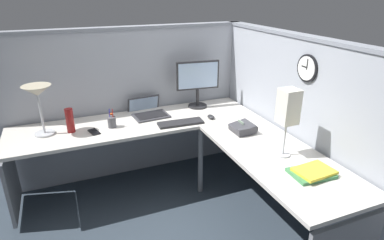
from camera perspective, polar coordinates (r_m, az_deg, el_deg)
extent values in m
plane|color=#2D3842|center=(3.25, -0.06, -14.31)|extent=(6.80, 6.80, 0.00)
cube|color=#999EA8|center=(3.54, -10.97, 2.69)|extent=(2.57, 0.10, 1.55)
cube|color=gray|center=(3.36, -11.97, 15.47)|extent=(2.57, 0.12, 0.03)
cube|color=#999EA8|center=(3.07, 17.09, -0.99)|extent=(0.10, 2.37, 1.55)
cube|color=gray|center=(2.87, 18.90, 13.69)|extent=(0.12, 2.37, 0.03)
cube|color=beige|center=(3.19, -9.54, -0.56)|extent=(2.35, 0.66, 0.03)
cube|color=beige|center=(2.63, 14.69, -6.23)|extent=(0.66, 1.49, 0.03)
cylinder|color=slate|center=(3.23, 1.50, -7.11)|extent=(0.05, 0.05, 0.70)
cube|color=slate|center=(3.33, -29.03, -9.24)|extent=(0.03, 0.58, 0.60)
cylinder|color=#232326|center=(3.54, 0.97, 2.49)|extent=(0.20, 0.20, 0.02)
cylinder|color=#232326|center=(3.50, 0.98, 4.03)|extent=(0.04, 0.04, 0.20)
cube|color=#232326|center=(3.44, 1.01, 7.83)|extent=(0.46, 0.08, 0.30)
cube|color=#99B2D1|center=(3.42, 1.10, 7.76)|extent=(0.42, 0.05, 0.26)
cube|color=#38383D|center=(3.29, -7.16, 0.73)|extent=(0.36, 0.27, 0.02)
cube|color=black|center=(3.29, -7.17, 0.89)|extent=(0.30, 0.20, 0.00)
cube|color=#38383D|center=(3.48, -8.48, 2.50)|extent=(0.34, 0.10, 0.22)
cube|color=#99B2D1|center=(3.47, -8.44, 2.46)|extent=(0.31, 0.08, 0.18)
cube|color=#232326|center=(3.09, -2.00, -0.50)|extent=(0.44, 0.16, 0.02)
ellipsoid|color=#232326|center=(3.22, 3.34, 0.56)|extent=(0.06, 0.10, 0.03)
cylinder|color=#B7BABF|center=(3.15, -24.32, -2.15)|extent=(0.17, 0.17, 0.02)
cylinder|color=#B7BABF|center=(3.09, -24.87, 1.11)|extent=(0.02, 0.02, 0.38)
cone|color=#B2A88C|center=(3.03, -25.47, 4.64)|extent=(0.24, 0.24, 0.09)
cylinder|color=#4C4C51|center=(3.09, -13.83, -0.37)|extent=(0.08, 0.08, 0.10)
cylinder|color=#1E1EB2|center=(3.07, -14.18, 0.77)|extent=(0.01, 0.01, 0.13)
cylinder|color=#B21E1E|center=(3.06, -13.66, 0.75)|extent=(0.01, 0.01, 0.13)
cylinder|color=#D8591E|center=(3.08, -13.93, 1.02)|extent=(0.03, 0.03, 0.01)
cube|color=black|center=(3.04, -16.75, -2.00)|extent=(0.10, 0.16, 0.01)
cylinder|color=maroon|center=(3.08, -20.56, -0.07)|extent=(0.07, 0.07, 0.22)
cube|color=#38383D|center=(2.94, 8.81, -1.45)|extent=(0.19, 0.20, 0.10)
cube|color=#8CA58C|center=(2.95, 8.56, -0.52)|extent=(0.01, 0.09, 0.04)
cube|color=#38383D|center=(2.87, 9.70, -1.71)|extent=(0.19, 0.04, 0.04)
cube|color=#3F7F4C|center=(2.42, 20.09, -8.75)|extent=(0.29, 0.23, 0.02)
cube|color=yellow|center=(2.42, 20.58, -8.32)|extent=(0.27, 0.21, 0.02)
cylinder|color=#B7BABF|center=(2.63, 15.57, -5.81)|extent=(0.11, 0.11, 0.01)
cylinder|color=#B7BABF|center=(2.57, 15.87, -3.16)|extent=(0.02, 0.02, 0.27)
cube|color=silver|center=(2.47, 16.50, 2.30)|extent=(0.13, 0.13, 0.26)
cylinder|color=black|center=(2.76, 19.59, 8.53)|extent=(0.03, 0.22, 0.22)
cylinder|color=white|center=(2.75, 19.32, 8.51)|extent=(0.00, 0.19, 0.19)
cube|color=black|center=(2.76, 19.03, 8.81)|extent=(0.00, 0.06, 0.01)
cube|color=black|center=(2.73, 19.50, 9.17)|extent=(0.00, 0.01, 0.08)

